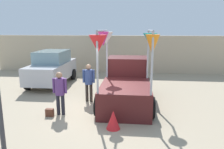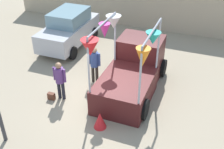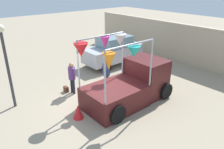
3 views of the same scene
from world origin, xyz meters
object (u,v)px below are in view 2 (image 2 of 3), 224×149
object	(u,v)px
person_customer	(60,78)
folded_kite_bundle_crimson	(100,120)
vendor_truck	(133,69)
person_vendor	(94,62)
parked_car	(69,29)
handbag	(51,96)

from	to	relation	value
person_customer	folded_kite_bundle_crimson	size ratio (longest dim) A/B	2.66
vendor_truck	folded_kite_bundle_crimson	bearing A→B (deg)	-96.15
vendor_truck	person_vendor	bearing A→B (deg)	-172.85
parked_car	handbag	xyz separation A→B (m)	(1.58, -4.48, -0.80)
vendor_truck	handbag	size ratio (longest dim) A/B	14.82
handbag	person_vendor	bearing A→B (deg)	58.04
vendor_truck	person_vendor	size ratio (longest dim) A/B	2.54
parked_car	folded_kite_bundle_crimson	xyz separation A→B (m)	(3.97, -5.25, -0.64)
parked_car	folded_kite_bundle_crimson	size ratio (longest dim) A/B	6.67
parked_car	folded_kite_bundle_crimson	world-z (taller)	parked_car
person_vendor	handbag	bearing A→B (deg)	-121.96
person_customer	folded_kite_bundle_crimson	world-z (taller)	person_customer
vendor_truck	folded_kite_bundle_crimson	size ratio (longest dim) A/B	6.91
parked_car	person_vendor	distance (m)	3.83
parked_car	person_customer	bearing A→B (deg)	-65.70
person_customer	handbag	distance (m)	0.91
person_customer	handbag	size ratio (longest dim) A/B	5.71
handbag	folded_kite_bundle_crimson	size ratio (longest dim) A/B	0.47
folded_kite_bundle_crimson	parked_car	bearing A→B (deg)	127.09
parked_car	vendor_truck	bearing A→B (deg)	-30.87
vendor_truck	person_customer	world-z (taller)	vendor_truck
vendor_truck	handbag	world-z (taller)	vendor_truck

